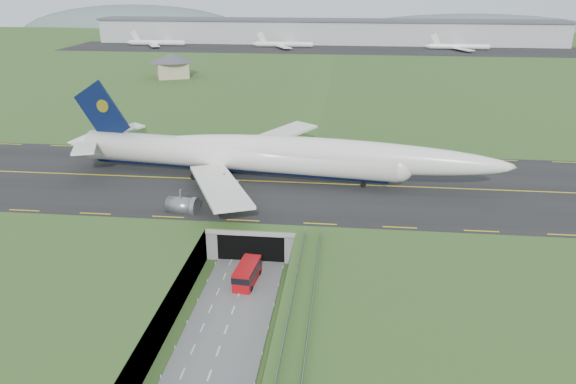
# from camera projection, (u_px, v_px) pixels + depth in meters

# --- Properties ---
(ground) EXTENTS (900.00, 900.00, 0.00)m
(ground) POSITION_uv_depth(u_px,v_px,m) (243.00, 284.00, 92.49)
(ground) COLOR #304F1F
(ground) RESTS_ON ground
(airfield_deck) EXTENTS (800.00, 800.00, 6.00)m
(airfield_deck) POSITION_uv_depth(u_px,v_px,m) (242.00, 268.00, 91.41)
(airfield_deck) COLOR gray
(airfield_deck) RESTS_ON ground
(trench_road) EXTENTS (12.00, 75.00, 0.20)m
(trench_road) POSITION_uv_depth(u_px,v_px,m) (234.00, 309.00, 85.50)
(trench_road) COLOR slate
(trench_road) RESTS_ON ground
(taxiway) EXTENTS (800.00, 44.00, 0.18)m
(taxiway) POSITION_uv_depth(u_px,v_px,m) (270.00, 182.00, 120.90)
(taxiway) COLOR black
(taxiway) RESTS_ON airfield_deck
(tunnel_portal) EXTENTS (17.00, 22.30, 6.00)m
(tunnel_portal) POSITION_uv_depth(u_px,v_px,m) (259.00, 224.00, 106.79)
(tunnel_portal) COLOR gray
(tunnel_portal) RESTS_ON ground
(guideway) EXTENTS (3.00, 53.00, 7.05)m
(guideway) POSITION_uv_depth(u_px,v_px,m) (299.00, 329.00, 71.72)
(guideway) COLOR #A8A8A3
(guideway) RESTS_ON ground
(jumbo_jet) EXTENTS (98.88, 62.46, 20.82)m
(jumbo_jet) POSITION_uv_depth(u_px,v_px,m) (267.00, 156.00, 120.09)
(jumbo_jet) COLOR white
(jumbo_jet) RESTS_ON ground
(shuttle_tram) EXTENTS (3.77, 8.25, 3.25)m
(shuttle_tram) POSITION_uv_depth(u_px,v_px,m) (247.00, 273.00, 92.31)
(shuttle_tram) COLOR #AF0B10
(shuttle_tram) RESTS_ON ground
(service_building) EXTENTS (24.83, 24.83, 10.36)m
(service_building) POSITION_uv_depth(u_px,v_px,m) (172.00, 63.00, 243.66)
(service_building) COLOR tan
(service_building) RESTS_ON ground
(cargo_terminal) EXTENTS (320.00, 67.00, 15.60)m
(cargo_terminal) POSITION_uv_depth(u_px,v_px,m) (327.00, 31.00, 365.18)
(cargo_terminal) COLOR #B2B2B2
(cargo_terminal) RESTS_ON ground
(distant_hills) EXTENTS (700.00, 91.00, 60.00)m
(distant_hills) POSITION_uv_depth(u_px,v_px,m) (408.00, 40.00, 486.14)
(distant_hills) COLOR slate
(distant_hills) RESTS_ON ground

